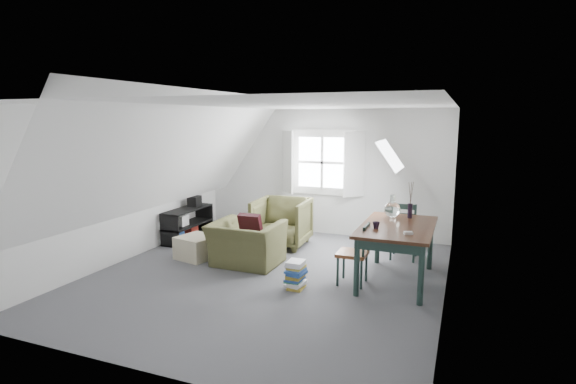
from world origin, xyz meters
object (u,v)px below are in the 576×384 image
at_px(armchair_near, 247,265).
at_px(magazine_stack, 296,275).
at_px(ottoman, 197,247).
at_px(dining_table, 397,233).
at_px(dining_chair_far, 404,229).
at_px(media_shelf, 187,226).
at_px(dining_chair_near, 355,253).
at_px(armchair_far, 282,245).

relative_size(armchair_near, magazine_stack, 2.79).
relative_size(ottoman, dining_table, 0.34).
bearing_deg(dining_chair_far, armchair_near, 46.81).
bearing_deg(media_shelf, dining_chair_near, -14.92).
height_order(ottoman, dining_chair_far, dining_chair_far).
height_order(armchair_near, dining_chair_near, dining_chair_near).
relative_size(dining_chair_near, magazine_stack, 2.28).
distance_m(dining_chair_near, magazine_stack, 0.89).
bearing_deg(magazine_stack, dining_chair_far, 57.52).
bearing_deg(dining_table, armchair_far, 156.46).
bearing_deg(armchair_far, dining_table, -28.99).
bearing_deg(dining_chair_far, media_shelf, 23.11).
bearing_deg(armchair_far, armchair_near, -97.61).
bearing_deg(armchair_near, dining_chair_far, -151.36).
relative_size(dining_chair_near, media_shelf, 0.73).
height_order(dining_table, dining_chair_far, dining_chair_far).
relative_size(armchair_far, ottoman, 1.72).
xyz_separation_m(armchair_far, media_shelf, (-1.84, -0.32, 0.28)).
height_order(ottoman, dining_table, dining_table).
distance_m(dining_table, dining_chair_far, 1.13).
relative_size(dining_chair_far, media_shelf, 0.81).
bearing_deg(armchair_near, media_shelf, -27.25).
height_order(dining_chair_near, media_shelf, dining_chair_near).
relative_size(armchair_near, dining_chair_near, 1.22).
relative_size(armchair_near, ottoman, 1.90).
xyz_separation_m(armchair_near, armchair_far, (0.10, 1.22, 0.00)).
xyz_separation_m(armchair_near, dining_table, (2.33, 0.13, 0.72)).
distance_m(armchair_near, dining_chair_far, 2.65).
height_order(armchair_near, armchair_far, armchair_far).
relative_size(armchair_near, armchair_far, 1.10).
xyz_separation_m(armchair_far, ottoman, (-1.03, -1.22, 0.19)).
relative_size(dining_table, media_shelf, 1.38).
bearing_deg(dining_chair_far, dining_chair_near, 89.58).
bearing_deg(dining_table, ottoman, -175.13).
height_order(dining_table, dining_chair_near, dining_chair_near).
xyz_separation_m(ottoman, dining_chair_near, (2.74, -0.19, 0.27)).
distance_m(media_shelf, magazine_stack, 3.23).
bearing_deg(dining_table, media_shelf, 171.79).
height_order(armchair_far, dining_chair_far, dining_chair_far).
xyz_separation_m(ottoman, dining_table, (3.26, 0.13, 0.53)).
height_order(armchair_far, dining_chair_near, dining_chair_near).
height_order(dining_chair_near, magazine_stack, dining_chair_near).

